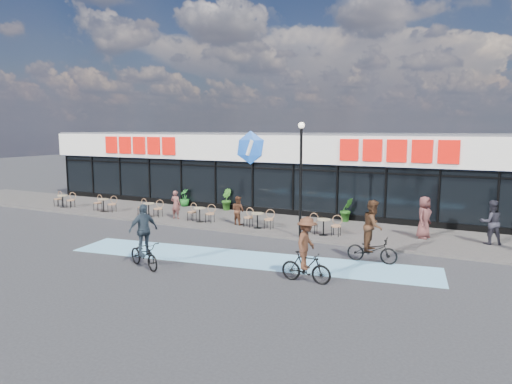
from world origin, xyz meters
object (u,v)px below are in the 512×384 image
potted_plant_right (346,210)px  potted_plant_mid (226,199)px  cyclist_a (306,253)px  patron_right (238,210)px  potted_plant_left (184,198)px  lamp_post (301,170)px  cyclist_b (373,237)px  pedestrian_b (424,217)px  patron_left (176,205)px  pedestrian_c (491,222)px  bistro_set_0 (64,200)px

potted_plant_right → potted_plant_mid: bearing=178.9°
potted_plant_mid → cyclist_a: bearing=-48.6°
patron_right → potted_plant_left: bearing=-14.7°
lamp_post → cyclist_b: bearing=-30.6°
patron_right → pedestrian_b: bearing=-156.6°
potted_plant_right → cyclist_b: 6.99m
cyclist_a → cyclist_b: cyclist_b is taller
lamp_post → patron_left: (-7.43, 0.97, -2.25)m
pedestrian_b → potted_plant_right: bearing=79.1°
patron_left → cyclist_b: 11.50m
potted_plant_mid → pedestrian_c: 14.02m
patron_left → cyclist_a: 11.50m
lamp_post → pedestrian_b: 5.79m
potted_plant_mid → patron_left: bearing=-107.5°
cyclist_a → pedestrian_c: bearing=55.2°
patron_right → bistro_set_0: bearing=17.0°
lamp_post → potted_plant_mid: bearing=145.1°
lamp_post → potted_plant_left: (-9.32, 4.42, -2.47)m
potted_plant_left → patron_left: size_ratio=0.70×
pedestrian_c → patron_right: bearing=-16.1°
potted_plant_mid → potted_plant_right: (7.25, -0.14, -0.01)m
potted_plant_left → cyclist_b: (12.95, -6.57, 0.32)m
bistro_set_0 → potted_plant_right: bearing=11.5°
pedestrian_b → cyclist_a: size_ratio=0.87×
potted_plant_mid → patron_right: 4.21m
bistro_set_0 → potted_plant_right: 17.01m
potted_plant_right → patron_left: bearing=-158.3°
bistro_set_0 → cyclist_b: 19.64m
potted_plant_mid → patron_left: (-1.09, -3.46, 0.13)m
bistro_set_0 → potted_plant_left: size_ratio=1.44×
lamp_post → patron_left: size_ratio=3.32×
potted_plant_mid → patron_left: 3.63m
potted_plant_right → pedestrian_b: pedestrian_b is taller
patron_left → pedestrian_c: bearing=-178.4°
potted_plant_mid → cyclist_b: (9.97, -6.58, 0.22)m
potted_plant_left → cyclist_a: cyclist_a is taller
pedestrian_c → lamp_post: bearing=-5.0°
cyclist_a → cyclist_b: size_ratio=0.92×
bistro_set_0 → pedestrian_b: size_ratio=0.83×
potted_plant_right → patron_right: (-4.65, -3.17, 0.10)m
potted_plant_right → pedestrian_b: bearing=-27.0°
potted_plant_mid → patron_right: (2.60, -3.31, 0.09)m
potted_plant_right → potted_plant_left: bearing=179.2°
potted_plant_left → potted_plant_right: 10.23m
pedestrian_c → potted_plant_right: bearing=-38.7°
bistro_set_0 → pedestrian_b: pedestrian_b is taller
pedestrian_c → cyclist_a: bearing=32.8°
lamp_post → cyclist_b: (3.63, -2.15, -2.15)m
potted_plant_mid → patron_left: size_ratio=0.83×
patron_right → cyclist_a: 8.74m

